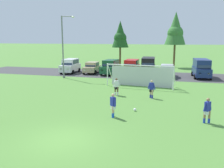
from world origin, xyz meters
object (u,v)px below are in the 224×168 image
object	(u,v)px
player_midfield_center	(207,111)
player_defender_far	(113,105)
parked_car_slot_far_left	(70,66)
parked_car_slot_center_right	(148,66)
street_lamp	(64,46)
soccer_goal	(141,75)
parked_car_slot_center_left	(111,67)
parked_car_slot_right	(167,71)
soccer_ball	(135,110)
parked_car_slot_far_right	(201,68)
parked_car_slot_left	(92,68)
player_winger_left	(116,87)
player_striker_near	(152,89)
parked_car_slot_center	(132,67)

from	to	relation	value
player_midfield_center	player_defender_far	size ratio (longest dim) A/B	1.00
player_defender_far	parked_car_slot_far_left	world-z (taller)	parked_car_slot_far_left
parked_car_slot_center_right	street_lamp	distance (m)	12.52
soccer_goal	street_lamp	bearing A→B (deg)	163.31
parked_car_slot_center_left	street_lamp	world-z (taller)	street_lamp
parked_car_slot_right	street_lamp	size ratio (longest dim) A/B	0.51
soccer_ball	parked_car_slot_center_right	bearing A→B (deg)	93.89
soccer_goal	parked_car_slot_center_left	xyz separation A→B (m)	(-5.72, 8.09, -0.18)
parked_car_slot_right	parked_car_slot_far_right	world-z (taller)	parked_car_slot_far_right
parked_car_slot_far_left	parked_car_slot_far_right	xyz separation A→B (m)	(19.30, 0.30, 0.23)
parked_car_slot_far_left	player_midfield_center	bearing A→B (deg)	-46.04
parked_car_slot_left	street_lamp	xyz separation A→B (m)	(-2.01, -5.30, 3.36)
soccer_ball	soccer_goal	size ratio (longest dim) A/B	0.03
player_defender_far	parked_car_slot_right	bearing A→B (deg)	81.69
soccer_goal	parked_car_slot_far_left	size ratio (longest dim) A/B	1.61
player_defender_far	parked_car_slot_left	distance (m)	21.42
parked_car_slot_far_left	parked_car_slot_far_right	distance (m)	19.30
player_winger_left	parked_car_slot_left	bearing A→B (deg)	118.55
soccer_ball	street_lamp	world-z (taller)	street_lamp
player_striker_near	parked_car_slot_center	distance (m)	14.95
parked_car_slot_center_left	parked_car_slot_center_right	world-z (taller)	parked_car_slot_center_right
soccer_ball	parked_car_slot_far_left	bearing A→B (deg)	127.25
player_midfield_center	player_defender_far	world-z (taller)	same
soccer_goal	parked_car_slot_center_left	world-z (taller)	soccer_goal
parked_car_slot_center_left	street_lamp	xyz separation A→B (m)	(-5.10, -4.85, 3.13)
parked_car_slot_center_right	parked_car_slot_far_right	world-z (taller)	same
parked_car_slot_center	street_lamp	size ratio (longest dim) A/B	0.56
parked_car_slot_left	parked_car_slot_center_left	size ratio (longest dim) A/B	0.92
soccer_goal	player_winger_left	size ratio (longest dim) A/B	4.62
parked_car_slot_center_right	player_winger_left	bearing A→B (deg)	-95.23
player_winger_left	parked_car_slot_far_right	bearing A→B (deg)	56.57
street_lamp	player_winger_left	bearing A→B (deg)	-40.89
soccer_ball	parked_car_slot_far_right	bearing A→B (deg)	71.00
soccer_ball	parked_car_slot_left	xyz separation A→B (m)	(-9.80, 17.88, 0.77)
player_midfield_center	player_striker_near	bearing A→B (deg)	125.95
soccer_ball	parked_car_slot_far_left	size ratio (longest dim) A/B	0.05
player_defender_far	parked_car_slot_center_left	bearing A→B (deg)	106.02
soccer_goal	street_lamp	distance (m)	11.67
street_lamp	player_midfield_center	bearing A→B (deg)	-39.90
player_defender_far	parked_car_slot_far_right	size ratio (longest dim) A/B	0.33
parked_car_slot_far_right	street_lamp	size ratio (longest dim) A/B	0.60
street_lamp	parked_car_slot_far_right	bearing A→B (deg)	15.86
parked_car_slot_center_right	street_lamp	bearing A→B (deg)	-149.96
player_defender_far	parked_car_slot_center_right	distance (m)	20.43
parked_car_slot_left	parked_car_slot_right	xyz separation A→B (m)	(11.34, -0.86, 0.00)
parked_car_slot_center_left	parked_car_slot_left	bearing A→B (deg)	171.74
parked_car_slot_left	parked_car_slot_far_right	xyz separation A→B (m)	(15.89, -0.21, 0.47)
player_defender_far	parked_car_slot_far_left	distance (m)	22.58
player_striker_near	parked_car_slot_center_right	world-z (taller)	parked_car_slot_center_right
player_winger_left	parked_car_slot_center	size ratio (longest dim) A/B	0.35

